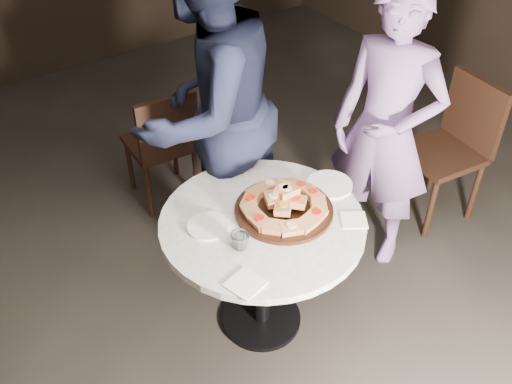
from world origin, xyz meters
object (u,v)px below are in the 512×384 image
Objects in this scene: table at (262,241)px; focaccia_pile at (284,203)px; chair_right at (454,141)px; diner_navy at (206,111)px; chair_far at (163,141)px; water_glass at (240,241)px; serving_board at (284,210)px; diner_teal at (385,132)px.

focaccia_pile is (0.12, -0.01, 0.18)m from table.
chair_right is at bearing 3.42° from table.
chair_far is at bearing -108.52° from diner_navy.
focaccia_pile is 0.49× the size of chair_far.
table is 1.18m from chair_far.
water_glass is (-0.18, -0.09, 0.17)m from table.
serving_board is at bearing -6.05° from table.
table is 0.27m from water_glass.
diner_teal reaches higher than focaccia_pile.
diner_teal is at bearing -83.98° from chair_right.
focaccia_pile is 0.45× the size of chair_right.
diner_teal reaches higher than table.
water_glass is at bearing -164.48° from focaccia_pile.
water_glass is 0.80m from diner_navy.
diner_navy is 1.17× the size of diner_teal.
serving_board is at bearing 72.30° from diner_navy.
water_glass is 0.05× the size of diner_teal.
diner_teal is (0.79, -1.07, 0.34)m from chair_far.
diner_navy is at bearing -103.68° from chair_right.
chair_far is 1.79m from chair_right.
serving_board is 5.42× the size of water_glass.
serving_board is at bearing -102.59° from diner_teal.
water_glass is (-0.30, -0.08, 0.03)m from serving_board.
diner_navy is at bearing 68.55° from water_glass.
serving_board is 0.28× the size of diner_teal.
chair_far reaches higher than serving_board.
diner_teal is (0.76, 0.11, 0.05)m from focaccia_pile.
serving_board is 0.51× the size of chair_right.
chair_far is at bearing -164.93° from diner_teal.
diner_navy is at bearing 95.17° from chair_far.
chair_right is at bearing 140.03° from diner_navy.
serving_board is 1.13× the size of focaccia_pile.
table is 1.52m from chair_right.
focaccia_pile reaches higher than serving_board.
serving_board is 0.04m from focaccia_pile.
diner_teal is at bearing 126.85° from diner_navy.
chair_right reaches higher than table.
focaccia_pile is at bearing 15.52° from water_glass.
chair_far reaches higher than table.
focaccia_pile is 0.66m from diner_navy.
focaccia_pile is at bearing 44.23° from serving_board.
serving_board reaches higher than table.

